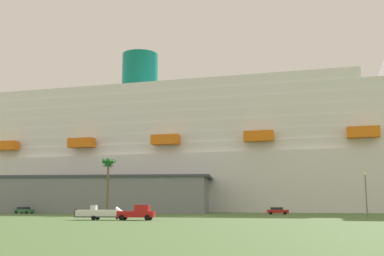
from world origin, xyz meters
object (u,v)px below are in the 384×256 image
at_px(cruise_ship, 222,159).
at_px(parked_car_green_wagon, 24,210).
at_px(small_boat_on_trailer, 103,213).
at_px(palm_tree, 108,167).
at_px(parked_car_red_hatchback, 277,211).
at_px(pickup_truck, 137,213).
at_px(street_lamp, 366,188).

height_order(cruise_ship, parked_car_green_wagon, cruise_ship).
distance_m(cruise_ship, small_boat_on_trailer, 82.52).
bearing_deg(parked_car_green_wagon, palm_tree, -26.05).
relative_size(small_boat_on_trailer, parked_car_red_hatchback, 1.77).
height_order(pickup_truck, small_boat_on_trailer, pickup_truck).
bearing_deg(pickup_truck, small_boat_on_trailer, -175.13).
bearing_deg(cruise_ship, street_lamp, -61.34).
bearing_deg(pickup_truck, parked_car_green_wagon, 135.58).
bearing_deg(small_boat_on_trailer, pickup_truck, 4.87).
distance_m(street_lamp, parked_car_red_hatchback, 25.40).
xyz_separation_m(palm_tree, parked_car_red_hatchback, (34.36, 13.67, -9.03)).
xyz_separation_m(palm_tree, parked_car_green_wagon, (-25.52, 12.48, -9.03)).
height_order(small_boat_on_trailer, parked_car_green_wagon, small_boat_on_trailer).
relative_size(cruise_ship, parked_car_green_wagon, 47.71).
bearing_deg(street_lamp, parked_car_green_wagon, 166.27).
distance_m(pickup_truck, palm_tree, 31.66).
relative_size(cruise_ship, small_boat_on_trailer, 27.16).
bearing_deg(small_boat_on_trailer, street_lamp, 27.63).
xyz_separation_m(cruise_ship, palm_tree, (-17.40, -53.52, -6.41)).
distance_m(pickup_truck, street_lamp, 41.27).
distance_m(small_boat_on_trailer, parked_car_red_hatchback, 47.87).
height_order(cruise_ship, small_boat_on_trailer, cruise_ship).
height_order(cruise_ship, parked_car_red_hatchback, cruise_ship).
bearing_deg(parked_car_red_hatchback, pickup_truck, -116.19).
relative_size(small_boat_on_trailer, street_lamp, 1.09).
relative_size(pickup_truck, parked_car_green_wagon, 1.19).
height_order(small_boat_on_trailer, parked_car_red_hatchback, small_boat_on_trailer).
bearing_deg(parked_car_green_wagon, small_boat_on_trailer, -48.63).
distance_m(cruise_ship, parked_car_green_wagon, 61.37).
distance_m(palm_tree, parked_car_green_wagon, 29.81).
height_order(pickup_truck, parked_car_green_wagon, pickup_truck).
bearing_deg(small_boat_on_trailer, palm_tree, 109.06).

